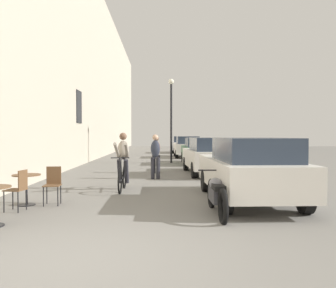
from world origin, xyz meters
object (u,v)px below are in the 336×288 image
Objects in this scene: cafe_table_mid at (26,183)px; parked_car_third at (199,150)px; pedestrian_mid at (156,152)px; parked_motorcycle at (217,195)px; cyclist_on_bicycle at (123,163)px; parked_car_fourth at (187,146)px; street_lamp at (171,110)px; parked_car_nearest at (249,169)px; parked_car_second at (209,155)px; cafe_chair_mid_toward_wall at (53,183)px; parked_car_fifth at (182,144)px; cafe_chair_mid_toward_street at (18,187)px; pedestrian_near at (155,154)px.

parked_car_third reaches higher than cafe_table_mid.
parked_motorcycle is (1.32, -7.73, -0.49)m from pedestrian_mid.
cyclist_on_bicycle is 15.23m from parked_car_fourth.
parked_car_fourth is 18.16m from parked_motorcycle.
street_lamp is 2.87m from parked_car_third.
parked_car_fourth is at bearing 73.30° from cafe_table_mid.
parked_car_nearest reaches higher than parked_car_second.
cafe_chair_mid_toward_wall reaches higher than cafe_table_mid.
street_lamp is 6.45m from parked_car_second.
parked_motorcycle is (-0.87, -24.49, -0.37)m from parked_car_fifth.
parked_car_second is 1.02× the size of parked_car_fifth.
cafe_chair_mid_toward_street is 0.18× the size of street_lamp.
cafe_chair_mid_toward_wall is at bearing -109.84° from pedestrian_mid.
cyclist_on_bicycle reaches higher than cafe_chair_mid_toward_street.
pedestrian_near reaches higher than parked_car_second.
street_lamp is (3.80, 12.11, 2.59)m from cafe_table_mid.
pedestrian_near is (0.94, 2.54, 0.12)m from cyclist_on_bicycle.
cafe_chair_mid_toward_wall is 4.73m from parked_car_nearest.
street_lamp is 1.18× the size of parked_car_third.
parked_car_second is (3.18, 4.07, -0.02)m from cyclist_on_bicycle.
cafe_chair_mid_toward_street is 0.54× the size of pedestrian_near.
pedestrian_mid is 6.83m from parked_car_nearest.
cafe_chair_mid_toward_street is at bearing -125.50° from cafe_chair_mid_toward_wall.
cafe_table_mid is 12.66m from parked_car_third.
parked_car_fifth is (1.37, 11.33, -2.33)m from street_lamp.
cafe_chair_mid_toward_street is 5.32m from parked_car_nearest.
parked_motorcycle is (-1.04, -12.51, -0.36)m from parked_car_third.
pedestrian_near is 7.75m from street_lamp.
cafe_chair_mid_toward_street reaches higher than parked_motorcycle.
parked_car_nearest is 11.20m from parked_car_third.
cafe_chair_mid_toward_wall is 0.41× the size of parked_motorcycle.
pedestrian_near is at bearing 117.76° from parked_car_nearest.
parked_car_nearest is (1.50, -11.84, -2.29)m from street_lamp.
parked_motorcycle is at bearing -54.72° from cyclist_on_bicycle.
parked_motorcycle is at bearing -94.76° from parked_car_third.
cafe_chair_mid_toward_wall is 0.20× the size of parked_car_nearest.
cafe_chair_mid_toward_wall is 0.18× the size of street_lamp.
pedestrian_near reaches higher than cafe_chair_mid_toward_street.
parked_motorcycle is at bearing -92.04° from parked_car_fifth.
pedestrian_near reaches higher than parked_motorcycle.
parked_car_fourth is (4.54, 17.02, 0.28)m from cafe_chair_mid_toward_wall.
pedestrian_near reaches higher than parked_car_fourth.
pedestrian_mid is at bearing -98.67° from street_lamp.
parked_motorcycle is (1.34, -5.77, -0.53)m from pedestrian_near.
pedestrian_mid reaches higher than cafe_chair_mid_toward_street.
cafe_chair_mid_toward_wall is 7.71m from parked_car_second.
pedestrian_near is at bearing -109.41° from parked_car_third.
pedestrian_mid is 0.37× the size of parked_car_second.
street_lamp reaches higher than parked_car_fifth.
parked_car_third is (2.36, 4.78, -0.13)m from pedestrian_mid.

